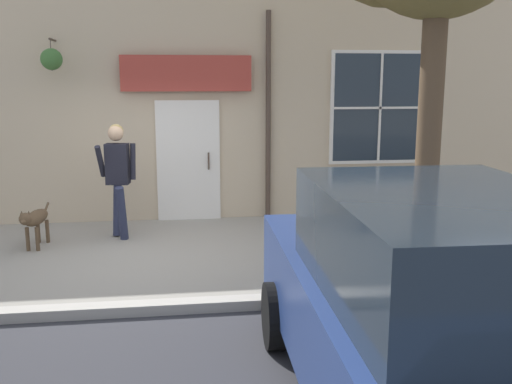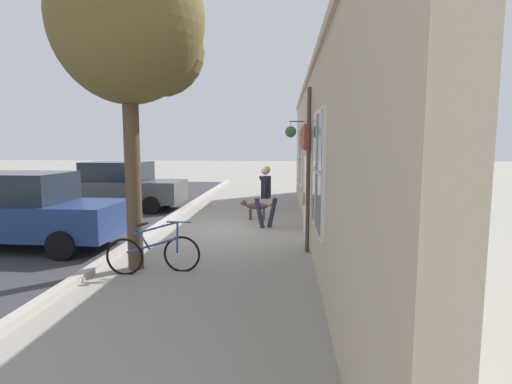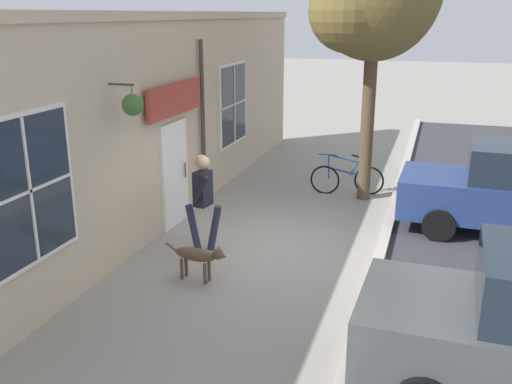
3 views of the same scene
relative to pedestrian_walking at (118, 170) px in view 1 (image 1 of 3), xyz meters
The scene contains 6 objects.
ground_plane 1.61m from the pedestrian_walking, 24.39° to the left, with size 90.00×90.00×0.00m, color gray.
storefront_facade 1.69m from the pedestrian_walking, 158.22° to the left, with size 0.95×18.00×4.16m.
pedestrian_walking is the anchor object (origin of this frame).
dog_on_leash 1.40m from the pedestrian_walking, 71.57° to the right, with size 1.12×0.31×0.64m.
leaning_bicycle 4.65m from the pedestrian_walking, 65.61° to the left, with size 1.71×0.29×1.01m.
parked_car_mid_block 6.05m from the pedestrian_walking, 25.71° to the left, with size 4.34×2.02×1.75m.
Camera 1 is at (7.80, 0.46, 2.44)m, focal length 40.00 mm.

